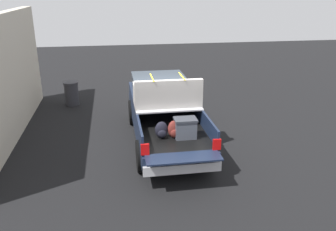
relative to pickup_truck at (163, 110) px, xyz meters
name	(u,v)px	position (x,y,z in m)	size (l,w,h in m)	color
ground_plane	(165,141)	(-0.36, 0.00, -0.96)	(40.00, 40.00, 0.00)	black
pickup_truck	(163,110)	(0.00, 0.00, 0.00)	(6.05, 2.06, 2.23)	#162138
building_facade	(6,79)	(0.87, 4.83, 1.00)	(8.52, 0.36, 3.90)	beige
trash_can	(72,93)	(3.92, 3.26, -0.46)	(0.60, 0.60, 0.98)	#2D2D33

